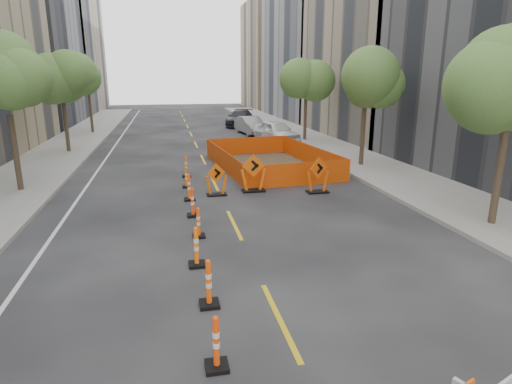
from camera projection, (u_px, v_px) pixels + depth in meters
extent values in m
plane|color=black|center=(259.00, 277.00, 10.78)|extent=(140.00, 140.00, 0.00)
cube|color=gray|center=(21.00, 181.00, 20.31)|extent=(4.00, 90.00, 0.15)
cube|color=gray|center=(371.00, 165.00, 23.88)|extent=(4.00, 90.00, 0.15)
cube|color=#4C4C51|center=(9.00, 54.00, 42.60)|extent=(12.00, 16.00, 14.00)
cube|color=gray|center=(48.00, 37.00, 57.30)|extent=(12.00, 20.00, 20.00)
cube|color=gray|center=(401.00, 49.00, 34.79)|extent=(12.00, 16.00, 14.00)
cube|color=gray|center=(329.00, 30.00, 49.50)|extent=(12.00, 18.00, 20.00)
cube|color=tan|center=(286.00, 56.00, 67.40)|extent=(12.00, 14.00, 16.00)
cylinder|color=#382B1E|center=(16.00, 157.00, 18.15)|extent=(0.24, 0.24, 3.15)
sphere|color=#4E632A|center=(5.00, 85.00, 17.37)|extent=(2.80, 2.80, 2.80)
cylinder|color=#382B1E|center=(67.00, 129.00, 27.59)|extent=(0.24, 0.24, 3.15)
sphere|color=#4E632A|center=(61.00, 82.00, 26.81)|extent=(2.80, 2.80, 2.80)
cylinder|color=#382B1E|center=(91.00, 116.00, 37.04)|extent=(0.24, 0.24, 3.15)
sphere|color=#4E632A|center=(88.00, 80.00, 36.26)|extent=(2.80, 2.80, 2.80)
cylinder|color=#382B1E|center=(498.00, 181.00, 13.92)|extent=(0.24, 0.24, 3.15)
sphere|color=#4E632A|center=(512.00, 87.00, 13.14)|extent=(2.80, 2.80, 2.80)
cylinder|color=#382B1E|center=(362.00, 139.00, 23.37)|extent=(0.24, 0.24, 3.15)
sphere|color=#4E632A|center=(366.00, 83.00, 22.59)|extent=(2.80, 2.80, 2.80)
cylinder|color=#382B1E|center=(305.00, 121.00, 32.81)|extent=(0.24, 0.24, 3.15)
sphere|color=#4E632A|center=(306.00, 81.00, 32.03)|extent=(2.80, 2.80, 2.80)
imported|color=white|center=(277.00, 132.00, 32.31)|extent=(3.06, 5.16, 1.64)
imported|color=gray|center=(251.00, 125.00, 37.14)|extent=(2.28, 4.75, 1.50)
imported|color=black|center=(240.00, 118.00, 42.92)|extent=(3.93, 5.91, 1.59)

